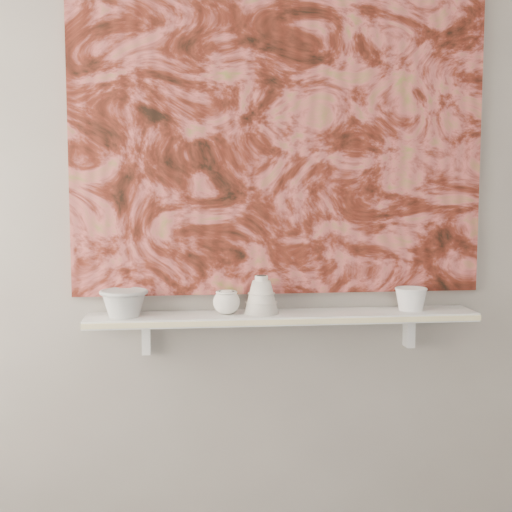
{
  "coord_description": "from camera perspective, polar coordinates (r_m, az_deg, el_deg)",
  "views": [
    {
      "loc": [
        -0.38,
        -0.99,
        1.39
      ],
      "look_at": [
        -0.1,
        1.49,
        1.14
      ],
      "focal_mm": 50.0,
      "sensor_mm": 36.0,
      "label": 1
    }
  ],
  "objects": [
    {
      "name": "painting",
      "position": [
        2.6,
        1.96,
        9.07
      ],
      "size": [
        1.5,
        0.02,
        1.1
      ],
      "primitive_type": "cube",
      "color": "maroon",
      "rests_on": "wall_back"
    },
    {
      "name": "bell_vessel",
      "position": [
        2.54,
        0.43,
        -3.1
      ],
      "size": [
        0.16,
        0.16,
        0.14
      ],
      "primitive_type": null,
      "rotation": [
        0.0,
        0.0,
        -0.36
      ],
      "color": "beige",
      "rests_on": "shelf"
    },
    {
      "name": "shelf",
      "position": [
        2.57,
        2.18,
        -4.91
      ],
      "size": [
        1.4,
        0.18,
        0.03
      ],
      "primitive_type": "cube",
      "color": "silver",
      "rests_on": "wall_back"
    },
    {
      "name": "bowl_grey",
      "position": [
        2.53,
        -10.52,
        -3.68
      ],
      "size": [
        0.18,
        0.18,
        0.1
      ],
      "primitive_type": null,
      "rotation": [
        0.0,
        0.0,
        -0.08
      ],
      "color": "#A1A19E",
      "rests_on": "shelf"
    },
    {
      "name": "bracket_right",
      "position": [
        2.76,
        12.14,
        -5.87
      ],
      "size": [
        0.03,
        0.06,
        0.12
      ],
      "primitive_type": "cube",
      "color": "silver",
      "rests_on": "wall_back"
    },
    {
      "name": "bracket_left",
      "position": [
        2.62,
        -8.78,
        -6.43
      ],
      "size": [
        0.03,
        0.06,
        0.12
      ],
      "primitive_type": "cube",
      "color": "silver",
      "rests_on": "wall_back"
    },
    {
      "name": "house_motif",
      "position": [
        2.7,
        11.48,
        2.29
      ],
      "size": [
        0.09,
        0.0,
        0.08
      ],
      "primitive_type": "cube",
      "color": "black",
      "rests_on": "painting"
    },
    {
      "name": "shelf_stripe",
      "position": [
        2.48,
        2.51,
        -5.31
      ],
      "size": [
        1.4,
        0.01,
        0.02
      ],
      "primitive_type": "cube",
      "color": "beige",
      "rests_on": "shelf"
    },
    {
      "name": "bowl_white",
      "position": [
        2.67,
        12.29,
        -3.37
      ],
      "size": [
        0.14,
        0.14,
        0.09
      ],
      "primitive_type": null,
      "rotation": [
        0.0,
        0.0,
        -0.2
      ],
      "color": "white",
      "rests_on": "shelf"
    },
    {
      "name": "cup_cream",
      "position": [
        2.53,
        -2.38,
        -3.7
      ],
      "size": [
        0.12,
        0.12,
        0.09
      ],
      "primitive_type": null,
      "rotation": [
        0.0,
        0.0,
        -0.26
      ],
      "color": "silver",
      "rests_on": "shelf"
    },
    {
      "name": "wall_back",
      "position": [
        2.61,
        1.9,
        4.89
      ],
      "size": [
        3.6,
        0.0,
        3.6
      ],
      "primitive_type": "plane",
      "rotation": [
        1.57,
        0.0,
        0.0
      ],
      "color": "gray",
      "rests_on": "floor"
    }
  ]
}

